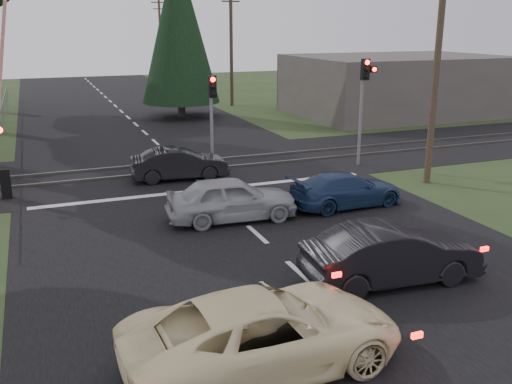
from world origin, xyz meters
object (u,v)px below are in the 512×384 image
traffic_signal_right (364,91)px  blue_sedan (346,190)px  traffic_signal_center (212,107)px  dark_car_far (179,164)px  utility_pole_mid (231,43)px  utility_pole_near (437,62)px  utility_pole_far (160,36)px  silver_car (232,199)px  dark_hatchback (392,255)px  cream_coupe (264,332)px

traffic_signal_right → blue_sedan: (-3.65, -4.98, -2.72)m
traffic_signal_center → dark_car_far: 2.76m
traffic_signal_right → utility_pole_mid: utility_pole_mid is taller
traffic_signal_center → utility_pole_near: (7.50, -4.68, 1.92)m
utility_pole_far → silver_car: size_ratio=2.14×
traffic_signal_right → utility_pole_near: size_ratio=0.52×
traffic_signal_right → dark_hatchback: bearing=-117.9°
silver_car → traffic_signal_right: bearing=-53.7°
traffic_signal_center → utility_pole_mid: size_ratio=0.46×
traffic_signal_center → silver_car: (-1.28, -6.12, -2.09)m
traffic_signal_right → utility_pole_mid: (0.95, 20.53, 1.41)m
silver_car → blue_sedan: size_ratio=1.03×
cream_coupe → blue_sedan: bearing=-41.2°
traffic_signal_center → dark_hatchback: 12.14m
utility_pole_far → dark_hatchback: utility_pole_far is taller
utility_pole_far → silver_car: bearing=-99.9°
traffic_signal_center → blue_sedan: bearing=-64.9°
utility_pole_far → dark_hatchback: (-6.64, -56.25, -4.00)m
dark_car_far → utility_pole_mid: bearing=-19.9°
utility_pole_mid → blue_sedan: 26.25m
utility_pole_far → dark_car_far: 45.98m
blue_sedan → utility_pole_far: bearing=-8.4°
dark_hatchback → dark_car_far: 11.64m
traffic_signal_right → dark_hatchback: traffic_signal_right is taller
utility_pole_near → blue_sedan: 6.36m
silver_car → traffic_signal_center: bearing=-7.7°
traffic_signal_center → dark_car_far: traffic_signal_center is taller
utility_pole_near → silver_car: utility_pole_near is taller
utility_pole_far → silver_car: (-8.78, -50.44, -4.01)m
traffic_signal_center → utility_pole_mid: (7.50, 19.32, 1.92)m
traffic_signal_center → traffic_signal_right: bearing=-10.4°
dark_hatchback → silver_car: (-2.14, 5.81, -0.01)m
traffic_signal_right → traffic_signal_center: bearing=169.6°
silver_car → dark_car_far: (-0.34, 5.56, -0.07)m
utility_pole_near → cream_coupe: size_ratio=1.71×
blue_sedan → silver_car: bearing=85.9°
dark_hatchback → dark_car_far: size_ratio=1.13×
traffic_signal_center → dark_hatchback: traffic_signal_center is taller
utility_pole_near → utility_pole_far: bearing=90.0°
traffic_signal_right → silver_car: 9.60m
utility_pole_mid → silver_car: bearing=-109.0°
cream_coupe → blue_sedan: (6.32, 7.98, -0.14)m
utility_pole_mid → dark_hatchback: bearing=-102.0°
utility_pole_far → utility_pole_mid: bearing=-90.0°
traffic_signal_right → blue_sedan: traffic_signal_right is taller
dark_hatchback → blue_sedan: dark_hatchback is taller
utility_pole_mid → utility_pole_far: 25.00m
traffic_signal_right → traffic_signal_center: (-6.55, 1.20, -0.51)m
utility_pole_far → dark_car_far: utility_pole_far is taller
dark_hatchback → silver_car: bearing=24.1°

